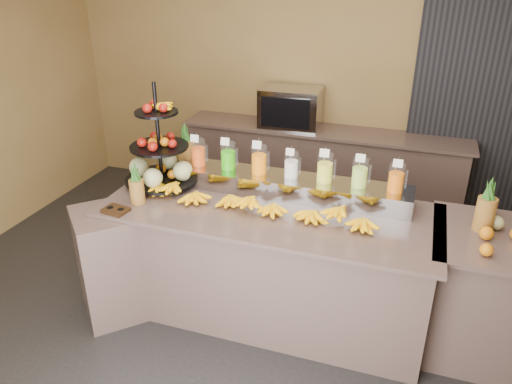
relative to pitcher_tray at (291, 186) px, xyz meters
The scene contains 20 objects.
ground 1.16m from the pitcher_tray, 98.43° to the right, with size 6.00×6.00×0.00m, color black.
room_envelope 0.90m from the pitcher_tray, 63.80° to the left, with size 6.04×5.02×2.82m.
buffet_counter 0.66m from the pitcher_tray, 122.16° to the right, with size 2.75×1.25×0.93m.
right_counter 1.71m from the pitcher_tray, ahead, with size 1.08×0.88×0.93m.
back_ledge 1.76m from the pitcher_tray, 92.95° to the left, with size 3.10×0.55×0.93m.
pitcher_tray is the anchor object (origin of this frame).
juice_pitcher_orange_a 0.80m from the pitcher_tray, behind, with size 0.12×0.12×0.29m.
juice_pitcher_green 0.55m from the pitcher_tray, behind, with size 0.12×0.12×0.29m.
juice_pitcher_orange_b 0.31m from the pitcher_tray, behind, with size 0.12×0.13×0.30m.
juice_pitcher_milk 0.16m from the pitcher_tray, 102.98° to the right, with size 0.11×0.11×0.26m.
juice_pitcher_lemon 0.31m from the pitcher_tray, ahead, with size 0.12×0.13×0.29m.
juice_pitcher_lime 0.55m from the pitcher_tray, ahead, with size 0.12×0.12×0.29m.
juice_pitcher_orange_c 0.80m from the pitcher_tray, ahead, with size 0.12×0.12×0.28m.
banana_heap 0.37m from the pitcher_tray, 124.01° to the right, with size 1.84×0.17×0.15m.
fruit_stand 1.03m from the pitcher_tray, behind, with size 0.62×0.62×0.84m.
condiment_caddy 1.33m from the pitcher_tray, 148.76° to the right, with size 0.18×0.13×0.03m, color black.
pineapple_left_a 1.18m from the pitcher_tray, 154.44° to the right, with size 0.11×0.11×0.35m.
pineapple_left_b 0.98m from the pitcher_tray, behind, with size 0.16×0.16×0.46m.
right_fruit_pile 1.55m from the pitcher_tray, ahead, with size 0.45×0.43×0.24m.
oven_warmer 1.74m from the pitcher_tray, 105.23° to the left, with size 0.64×0.45×0.42m, color gray.
Camera 1 is at (0.97, -2.84, 2.65)m, focal length 35.00 mm.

